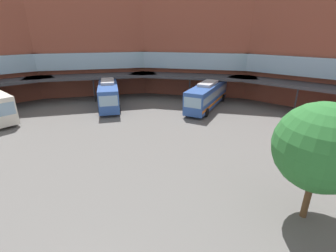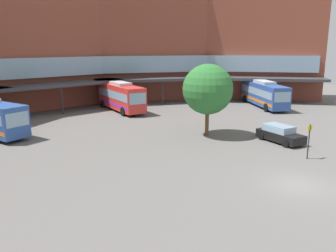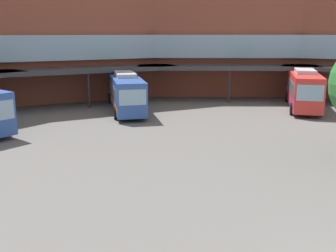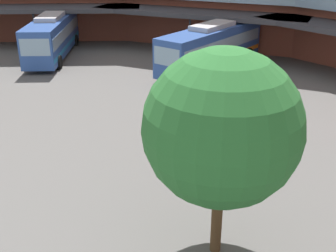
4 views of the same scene
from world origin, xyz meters
name	(u,v)px [view 1 (image 1 of 4)]	position (x,y,z in m)	size (l,w,h in m)	color
station_building	(238,46)	(0.00, 27.38, 8.59)	(83.76, 38.90, 18.06)	brown
bus_0	(109,93)	(-17.16, 23.91, 1.87)	(9.46, 10.78, 3.70)	#2D519E
bus_4	(207,95)	(-3.91, 29.17, 1.84)	(2.89, 11.83, 3.63)	#2D519E
plaza_tree	(320,147)	(7.85, 10.57, 4.51)	(4.80, 4.80, 6.92)	brown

